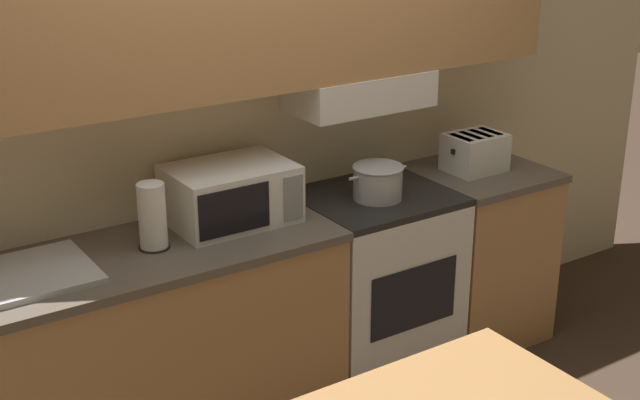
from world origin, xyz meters
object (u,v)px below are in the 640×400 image
object	(u,v)px
toaster	(475,152)
microwave	(231,194)
sink_basin	(9,278)
paper_towel_roll	(152,216)
cooking_pot	(378,181)
stove_range	(373,283)

from	to	relation	value
toaster	microwave	bearing A→B (deg)	176.94
sink_basin	paper_towel_roll	world-z (taller)	sink_basin
microwave	paper_towel_roll	world-z (taller)	paper_towel_roll
cooking_pot	sink_basin	world-z (taller)	sink_basin
toaster	sink_basin	xyz separation A→B (m)	(-2.23, -0.01, -0.08)
microwave	toaster	bearing A→B (deg)	-3.06
sink_basin	paper_towel_roll	distance (m)	0.57
cooking_pot	sink_basin	xyz separation A→B (m)	(-1.61, 0.04, -0.06)
cooking_pot	microwave	xyz separation A→B (m)	(-0.67, 0.12, 0.04)
microwave	sink_basin	size ratio (longest dim) A/B	0.85
microwave	paper_towel_roll	size ratio (longest dim) A/B	1.91
stove_range	cooking_pot	world-z (taller)	cooking_pot
toaster	stove_range	bearing A→B (deg)	-179.04
toaster	sink_basin	size ratio (longest dim) A/B	0.48
sink_basin	stove_range	bearing A→B (deg)	-0.00
toaster	paper_towel_roll	distance (m)	1.68
sink_basin	paper_towel_roll	bearing A→B (deg)	-0.00
stove_range	sink_basin	xyz separation A→B (m)	(-1.63, 0.00, 0.46)
stove_range	microwave	distance (m)	0.89
toaster	cooking_pot	bearing A→B (deg)	-175.13
sink_basin	cooking_pot	bearing A→B (deg)	-1.54
microwave	sink_basin	world-z (taller)	sink_basin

